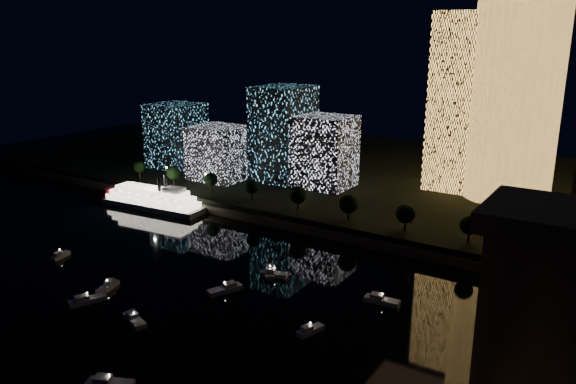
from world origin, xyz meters
name	(u,v)px	position (x,y,z in m)	size (l,w,h in m)	color
ground	(193,367)	(0.00, 0.00, 0.00)	(520.00, 520.00, 0.00)	black
far_bank	(445,185)	(0.00, 160.00, 2.50)	(420.00, 160.00, 5.00)	black
seawall	(367,240)	(0.00, 82.00, 1.50)	(420.00, 6.00, 3.00)	#6B5E4C
tower_cylindrical	(516,86)	(27.60, 145.91, 46.82)	(34.00, 34.00, 83.39)	#E7A44A
tower_rectangular	(462,103)	(7.70, 148.65, 39.26)	(21.54, 21.54, 68.52)	#E7A44A
midrise_blocks	(253,141)	(-72.22, 118.53, 20.71)	(97.97, 37.94, 39.44)	white
riverboat	(148,199)	(-88.42, 72.16, 3.61)	(47.38, 13.50, 14.08)	silver
motorboats	(195,318)	(-12.61, 14.58, 0.81)	(135.89, 83.30, 2.78)	silver
esplanade_trees	(320,199)	(-21.08, 88.00, 10.47)	(165.74, 6.56, 8.78)	black
street_lamps	(297,193)	(-34.00, 94.00, 9.02)	(132.70, 0.70, 5.65)	black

